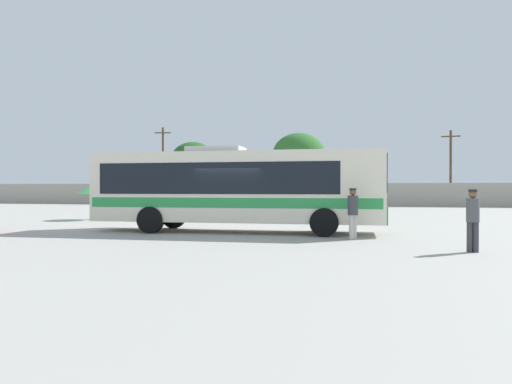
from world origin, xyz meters
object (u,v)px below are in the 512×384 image
Objects in this scene: vendor_umbrella_near_gate_green at (96,189)px; parked_car_leftmost_maroon at (185,198)px; parked_car_second_grey at (242,198)px; attendant_by_bus_door at (353,210)px; roadside_tree_midleft at (299,156)px; coach_bus_cream_green at (234,186)px; utility_pole_near at (163,164)px; passenger_waiting_on_apron at (473,216)px; utility_pole_far at (451,166)px; roadside_tree_left at (193,161)px.

vendor_umbrella_near_gate_green reaches higher than parked_car_leftmost_maroon.
attendant_by_bus_door is at bearing -68.16° from parked_car_second_grey.
roadside_tree_midleft reaches higher than attendant_by_bus_door.
attendant_by_bus_door is 29.79m from parked_car_second_grey.
vendor_umbrella_near_gate_green is 0.47× the size of parked_car_leftmost_maroon.
vendor_umbrella_near_gate_green is at bearing -98.87° from parked_car_second_grey.
coach_bus_cream_green is 1.34× the size of utility_pole_near.
coach_bus_cream_green reaches higher than passenger_waiting_on_apron.
parked_car_second_grey is (3.15, 20.20, -0.93)m from vendor_umbrella_near_gate_green.
roadside_tree_midleft reaches higher than utility_pole_far.
vendor_umbrella_near_gate_green is at bearing -79.66° from roadside_tree_left.
parked_car_leftmost_maroon is at bearing 115.14° from coach_bus_cream_green.
coach_bus_cream_green is 5.46× the size of vendor_umbrella_near_gate_green.
roadside_tree_left is (-2.68, 9.58, 4.15)m from parked_car_leftmost_maroon.
roadside_tree_left is at bearing 167.60° from roadside_tree_midleft.
roadside_tree_midleft is (15.43, 0.68, 0.75)m from utility_pole_near.
attendant_by_bus_door is (4.74, -1.87, -0.82)m from coach_bus_cream_green.
coach_bus_cream_green is 33.25m from roadside_tree_midleft.
passenger_waiting_on_apron is (8.02, -4.45, -0.84)m from coach_bus_cream_green.
passenger_waiting_on_apron is 0.22× the size of roadside_tree_midleft.
roadside_tree_midleft reaches higher than passenger_waiting_on_apron.
attendant_by_bus_door is 1.02× the size of passenger_waiting_on_apron.
roadside_tree_midleft is (-15.31, 0.32, 1.30)m from utility_pole_far.
vendor_umbrella_near_gate_green is 35.56m from utility_pole_far.
attendant_by_bus_door is at bearing -62.38° from roadside_tree_left.
parked_car_second_grey is 0.59× the size of roadside_tree_left.
roadside_tree_left is 13.44m from roadside_tree_midleft.
roadside_tree_left is 0.95× the size of roadside_tree_midleft.
utility_pole_far reaches higher than parked_car_second_grey.
roadside_tree_left is at bearing 105.62° from parked_car_leftmost_maroon.
parked_car_second_grey is 0.57× the size of utility_pole_far.
passenger_waiting_on_apron is 0.23× the size of utility_pole_far.
parked_car_second_grey is (-6.34, 25.79, -1.05)m from coach_bus_cream_green.
roadside_tree_midleft reaches higher than vendor_umbrella_near_gate_green.
parked_car_leftmost_maroon reaches higher than parked_car_second_grey.
parked_car_second_grey is at bearing 81.13° from vendor_umbrella_near_gate_green.
coach_bus_cream_green is 2.56× the size of parked_car_leftmost_maroon.
roadside_tree_midleft is at bearing 178.80° from utility_pole_far.
parked_car_leftmost_maroon is 0.52× the size of utility_pole_near.
utility_pole_far is 0.98× the size of roadside_tree_midleft.
parked_car_leftmost_maroon is 0.59× the size of roadside_tree_midleft.
utility_pole_near is at bearing 129.63° from parked_car_leftmost_maroon.
attendant_by_bus_door is at bearing -104.08° from utility_pole_far.
passenger_waiting_on_apron is (3.29, -2.58, -0.02)m from attendant_by_bus_door.
utility_pole_far is (8.67, 34.57, 2.95)m from attendant_by_bus_door.
utility_pole_far is 15.37m from roadside_tree_midleft.
utility_pole_far is (25.76, 6.38, 3.13)m from parked_car_leftmost_maroon.
parked_car_leftmost_maroon is 13.18m from roadside_tree_midleft.
utility_pole_near reaches higher than roadside_tree_left.
parked_car_second_grey is at bearing 111.84° from attendant_by_bus_door.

